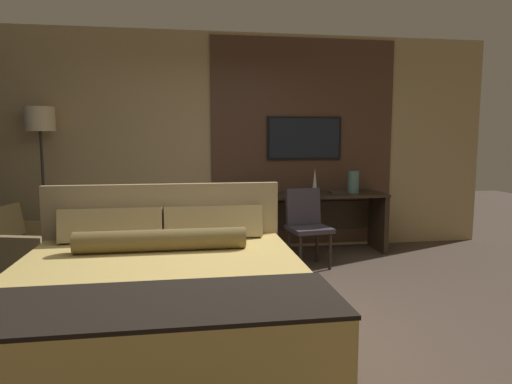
% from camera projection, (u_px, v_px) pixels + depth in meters
% --- Properties ---
extents(ground_plane, '(16.00, 16.00, 0.00)m').
position_uv_depth(ground_plane, '(255.00, 329.00, 3.53)').
color(ground_plane, '#4C3D33').
extents(wall_back_tv_panel, '(7.20, 0.09, 2.80)m').
position_uv_depth(wall_back_tv_panel, '(235.00, 143.00, 5.93)').
color(wall_back_tv_panel, tan).
rests_on(wall_back_tv_panel, ground_plane).
extents(bed, '(2.07, 2.14, 1.07)m').
position_uv_depth(bed, '(160.00, 301.00, 3.19)').
color(bed, '#33281E').
rests_on(bed, ground_plane).
extents(desk, '(1.94, 0.58, 0.76)m').
position_uv_depth(desk, '(308.00, 212.00, 5.87)').
color(desk, '#2D2319').
rests_on(desk, ground_plane).
extents(tv, '(0.99, 0.04, 0.56)m').
position_uv_depth(tv, '(304.00, 138.00, 5.99)').
color(tv, black).
extents(desk_chair, '(0.51, 0.51, 0.89)m').
position_uv_depth(desk_chair, '(306.00, 220.00, 5.25)').
color(desk_chair, '#38333D').
rests_on(desk_chair, ground_plane).
extents(armchair_by_window, '(1.01, 1.04, 0.75)m').
position_uv_depth(armchair_by_window, '(26.00, 254.00, 4.84)').
color(armchair_by_window, olive).
rests_on(armchair_by_window, ground_plane).
extents(floor_lamp, '(0.34, 0.34, 1.83)m').
position_uv_depth(floor_lamp, '(40.00, 132.00, 5.30)').
color(floor_lamp, '#282623').
rests_on(floor_lamp, ground_plane).
extents(vase_tall, '(0.14, 0.14, 0.29)m').
position_uv_depth(vase_tall, '(353.00, 182.00, 5.84)').
color(vase_tall, '#4C706B').
rests_on(vase_tall, desk).
extents(vase_short, '(0.07, 0.07, 0.31)m').
position_uv_depth(vase_short, '(315.00, 181.00, 5.89)').
color(vase_short, silver).
rests_on(vase_short, desk).
extents(book, '(0.23, 0.16, 0.03)m').
position_uv_depth(book, '(338.00, 192.00, 5.82)').
color(book, '#332D28').
rests_on(book, desk).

